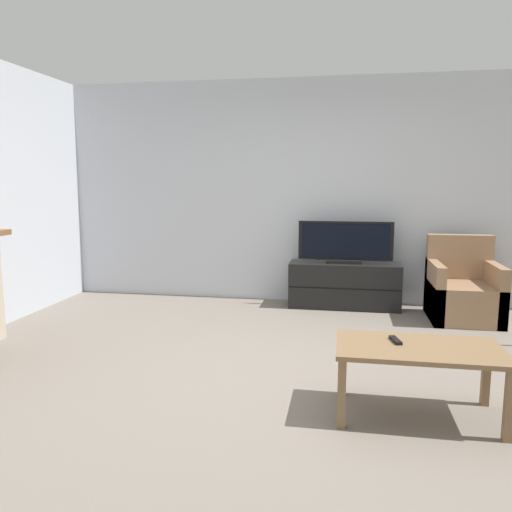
{
  "coord_description": "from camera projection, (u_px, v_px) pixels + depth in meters",
  "views": [
    {
      "loc": [
        0.28,
        -3.69,
        1.49
      ],
      "look_at": [
        -0.45,
        0.46,
        0.85
      ],
      "focal_mm": 35.0,
      "sensor_mm": 36.0,
      "label": 1
    }
  ],
  "objects": [
    {
      "name": "wall_back",
      "position": [
        322.0,
        192.0,
        6.05
      ],
      "size": [
        12.0,
        0.06,
        2.7
      ],
      "color": "silver",
      "rests_on": "ground"
    },
    {
      "name": "armchair",
      "position": [
        463.0,
        293.0,
        5.38
      ],
      "size": [
        0.7,
        0.76,
        0.89
      ],
      "color": "#937051",
      "rests_on": "ground"
    },
    {
      "name": "remote",
      "position": [
        395.0,
        340.0,
        3.21
      ],
      "size": [
        0.07,
        0.16,
        0.02
      ],
      "rotation": [
        0.0,
        0.0,
        0.24
      ],
      "color": "black",
      "rests_on": "coffee_table"
    },
    {
      "name": "tv",
      "position": [
        345.0,
        244.0,
        5.82
      ],
      "size": [
        1.09,
        0.18,
        0.49
      ],
      "color": "black",
      "rests_on": "tv_stand"
    },
    {
      "name": "tv_stand",
      "position": [
        344.0,
        285.0,
        5.89
      ],
      "size": [
        1.29,
        0.41,
        0.53
      ],
      "color": "black",
      "rests_on": "ground"
    },
    {
      "name": "ground_plane",
      "position": [
        303.0,
        375.0,
        3.86
      ],
      "size": [
        24.0,
        24.0,
        0.0
      ],
      "primitive_type": "plane",
      "color": "slate"
    },
    {
      "name": "coffee_table",
      "position": [
        419.0,
        356.0,
        3.13
      ],
      "size": [
        1.02,
        0.56,
        0.46
      ],
      "color": "brown",
      "rests_on": "ground"
    }
  ]
}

